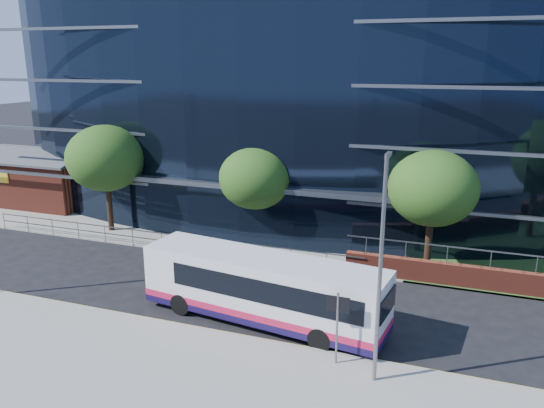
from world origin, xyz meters
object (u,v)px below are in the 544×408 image
at_px(street_sign, 338,313).
at_px(city_bus, 264,288).
at_px(tree_far_a, 106,158).
at_px(streetlight_east, 381,265).
at_px(tree_far_c, 433,188).
at_px(tree_far_b, 255,178).
at_px(brick_pavilion, 48,178).

relative_size(street_sign, city_bus, 0.25).
distance_m(tree_far_a, streetlight_east, 22.05).
distance_m(tree_far_a, tree_far_c, 20.00).
relative_size(tree_far_b, tree_far_c, 0.93).
distance_m(street_sign, tree_far_a, 20.63).
xyz_separation_m(brick_pavilion, tree_far_b, (19.00, -4.00, 2.27)).
distance_m(tree_far_b, streetlight_east, 14.74).
distance_m(streetlight_east, city_bus, 6.62).
relative_size(street_sign, tree_far_a, 0.40).
bearing_deg(tree_far_a, tree_far_c, 0.00).
distance_m(brick_pavilion, tree_far_a, 10.48).
height_order(tree_far_a, tree_far_c, tree_far_a).
xyz_separation_m(brick_pavilion, street_sign, (26.50, -15.09, 0.21)).
bearing_deg(streetlight_east, tree_far_c, 84.89).
height_order(brick_pavilion, city_bus, brick_pavilion).
bearing_deg(tree_far_b, city_bus, -66.46).
height_order(tree_far_a, streetlight_east, streetlight_east).
bearing_deg(tree_far_a, street_sign, -31.17).
xyz_separation_m(street_sign, city_bus, (-3.69, 2.33, -0.60)).
bearing_deg(street_sign, brick_pavilion, 150.35).
bearing_deg(brick_pavilion, street_sign, -29.65).
height_order(tree_far_b, city_bus, tree_far_b).
bearing_deg(city_bus, tree_far_a, 156.84).
bearing_deg(tree_far_c, brick_pavilion, 171.18).
xyz_separation_m(tree_far_b, streetlight_east, (9.00, -11.67, 0.23)).
xyz_separation_m(tree_far_a, tree_far_b, (10.00, 0.50, -0.65)).
height_order(brick_pavilion, streetlight_east, streetlight_east).
xyz_separation_m(brick_pavilion, tree_far_a, (9.00, -4.50, 2.92)).
bearing_deg(city_bus, tree_far_c, 60.84).
xyz_separation_m(tree_far_a, streetlight_east, (19.00, -11.17, -0.42)).
distance_m(street_sign, tree_far_c, 11.14).
bearing_deg(tree_far_c, tree_far_a, 180.00).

